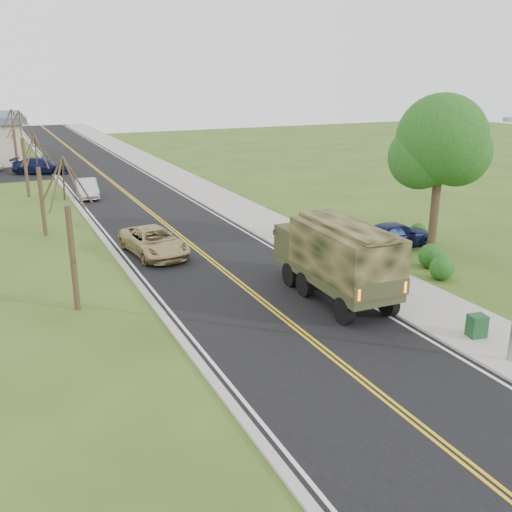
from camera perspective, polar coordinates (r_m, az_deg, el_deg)
ground at (r=17.72m, az=11.64°, el=-12.95°), size 160.00×160.00×0.00m
road at (r=53.61m, az=-14.73°, el=7.61°), size 8.00×120.00×0.01m
curb_right at (r=54.49m, az=-10.42°, el=8.11°), size 0.30×120.00×0.12m
sidewalk_right at (r=54.95m, az=-8.64°, el=8.27°), size 3.20×120.00×0.10m
curb_left at (r=53.03m, az=-19.16°, el=7.15°), size 0.30×120.00×0.10m
leafy_tree at (r=30.26m, az=17.99°, el=10.39°), size 4.83×4.50×8.10m
bare_tree_a at (r=23.03m, az=-17.98°, el=0.96°), size 1.93×2.26×6.08m
bare_tree_b at (r=34.70m, az=-20.70°, el=5.89°), size 1.83×2.14×5.73m
bare_tree_c at (r=46.48m, az=-22.13°, el=8.87°), size 2.04×2.39×6.42m
bare_tree_d at (r=58.41m, az=-22.93°, el=10.13°), size 1.88×2.20×5.91m
military_truck at (r=23.38m, az=8.08°, el=0.12°), size 2.52×6.81×3.36m
suv_champagne at (r=29.78m, az=-10.18°, el=1.43°), size 2.90×5.30×1.41m
sedan_silver at (r=45.08m, az=-16.55°, el=6.49°), size 1.75×4.27×1.38m
pickup_navy at (r=31.55m, az=13.81°, el=2.05°), size 4.77×2.32×1.34m
utility_box_near at (r=21.60m, az=21.22°, el=-6.53°), size 0.68×0.60×0.80m
lot_car_navy at (r=57.40m, az=-20.63°, el=8.46°), size 5.64×3.95×1.52m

